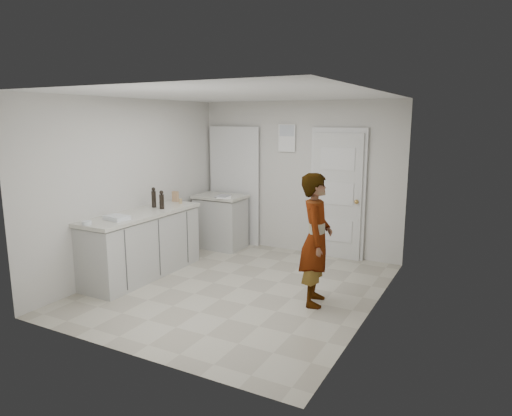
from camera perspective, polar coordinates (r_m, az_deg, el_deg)
The scene contains 12 objects.
ground at distance 6.17m, azimuth -2.25°, elevation -9.93°, with size 4.00×4.00×0.00m, color #9E9785.
room_shell at distance 7.67m, azimuth 3.91°, elevation 2.16°, with size 4.00×4.00×4.00m.
main_counter at distance 6.70m, azimuth -13.98°, elevation -4.68°, with size 0.64×1.96×0.93m.
side_counter at distance 7.93m, azimuth -4.45°, elevation -1.93°, with size 0.84×0.61×0.93m.
person at distance 5.48m, azimuth 7.51°, elevation -3.93°, with size 0.58×0.38×1.60m, color silver.
cake_mix_box at distance 7.31m, azimuth -10.05°, elevation 1.43°, with size 0.10×0.05×0.16m, color #9F7B4F.
spice_jar at distance 7.13m, azimuth -9.41°, elevation 0.86°, with size 0.05×0.05×0.08m, color tan.
oil_cruet_a at distance 6.74m, azimuth -11.71°, elevation 0.97°, with size 0.07×0.07×0.27m.
oil_cruet_b at distance 6.88m, azimuth -12.66°, elevation 1.26°, with size 0.07×0.07×0.30m.
baking_dish at distance 6.18m, azimuth -17.00°, elevation -1.18°, with size 0.33×0.26×0.05m.
egg_bowl at distance 6.01m, azimuth -20.40°, elevation -1.75°, with size 0.12×0.12×0.04m.
papers at distance 7.60m, azimuth -4.02°, elevation 1.35°, with size 0.24×0.30×0.01m, color white.
Camera 1 is at (2.91, -4.97, 2.21)m, focal length 32.00 mm.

